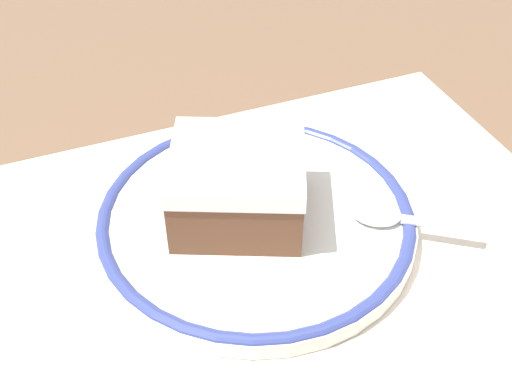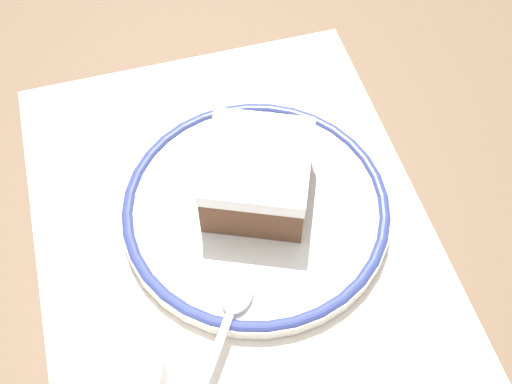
% 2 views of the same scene
% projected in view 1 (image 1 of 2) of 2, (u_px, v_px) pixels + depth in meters
% --- Properties ---
extents(ground_plane, '(2.40, 2.40, 0.00)m').
position_uv_depth(ground_plane, '(288.00, 243.00, 0.45)').
color(ground_plane, brown).
extents(placemat, '(0.41, 0.32, 0.00)m').
position_uv_depth(placemat, '(288.00, 242.00, 0.45)').
color(placemat, beige).
rests_on(placemat, ground_plane).
extents(plate, '(0.22, 0.22, 0.01)m').
position_uv_depth(plate, '(256.00, 218.00, 0.45)').
color(plate, silver).
rests_on(plate, placemat).
extents(cake_slice, '(0.11, 0.11, 0.05)m').
position_uv_depth(cake_slice, '(237.00, 185.00, 0.43)').
color(cake_slice, brown).
rests_on(cake_slice, plate).
extents(spoon, '(0.12, 0.09, 0.01)m').
position_uv_depth(spoon, '(419.00, 221.00, 0.44)').
color(spoon, silver).
rests_on(spoon, plate).
extents(sugar_packet, '(0.03, 0.05, 0.01)m').
position_uv_depth(sugar_packet, '(421.00, 107.00, 0.57)').
color(sugar_packet, white).
rests_on(sugar_packet, placemat).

